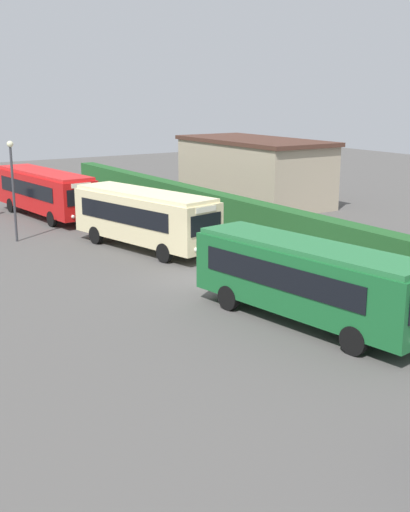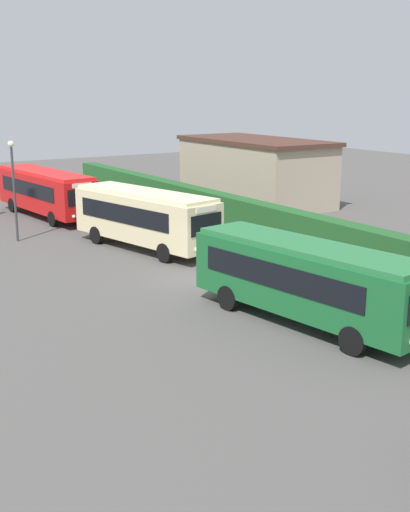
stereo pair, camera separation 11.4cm
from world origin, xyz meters
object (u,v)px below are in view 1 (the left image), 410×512
at_px(traffic_cone, 340,267).
at_px(person_center, 101,205).
at_px(bus_green, 307,278).
at_px(person_far, 319,273).
at_px(bus_red, 45,191).
at_px(person_right, 216,237).
at_px(lamppost, 13,180).
at_px(bus_cream, 144,216).

bearing_deg(traffic_cone, person_center, -167.83).
relative_size(bus_green, person_far, 5.76).
bearing_deg(person_far, bus_red, 133.09).
xyz_separation_m(person_right, person_far, (7.91, -0.01, -0.09)).
height_order(person_center, lamppost, lamppost).
relative_size(bus_red, bus_cream, 1.10).
bearing_deg(person_center, traffic_cone, 164.73).
distance_m(bus_green, lamppost, 20.06).
xyz_separation_m(bus_cream, traffic_cone, (9.25, 5.66, -1.54)).
xyz_separation_m(bus_green, person_right, (-10.43, 2.89, -0.76)).
xyz_separation_m(bus_cream, person_far, (11.17, 2.52, -0.93)).
bearing_deg(person_far, person_right, 123.26).
bearing_deg(bus_red, traffic_cone, 12.48).
bearing_deg(bus_cream, bus_red, 174.62).
bearing_deg(person_center, bus_cream, 143.11).
height_order(person_right, person_far, person_right).
bearing_deg(lamppost, bus_green, 14.48).
xyz_separation_m(person_right, traffic_cone, (6.00, 3.13, -0.70)).
distance_m(person_center, person_right, 12.88).
bearing_deg(lamppost, bus_cream, 43.45).
bearing_deg(person_far, person_center, 125.89).
height_order(traffic_cone, lamppost, lamppost).
height_order(person_center, traffic_cone, person_center).
distance_m(bus_red, person_far, 23.43).
height_order(bus_red, bus_cream, bus_cream).
distance_m(bus_green, traffic_cone, 7.62).
bearing_deg(person_right, lamppost, 173.28).
relative_size(person_center, lamppost, 0.30).
relative_size(person_right, traffic_cone, 3.16).
xyz_separation_m(person_center, person_far, (20.75, 0.92, 0.00)).
height_order(bus_cream, person_right, bus_cream).
relative_size(bus_cream, lamppost, 1.71).
distance_m(traffic_cone, lamppost, 18.82).
height_order(person_right, traffic_cone, person_right).
xyz_separation_m(bus_green, lamppost, (-19.35, -5.00, 1.80)).
distance_m(person_center, traffic_cone, 19.28).
relative_size(bus_red, lamppost, 1.88).
bearing_deg(lamppost, person_center, 119.46).
bearing_deg(person_right, person_far, -48.32).
distance_m(bus_cream, traffic_cone, 10.95).
xyz_separation_m(bus_green, person_far, (-2.52, 2.88, -0.86)).
distance_m(person_far, lamppost, 18.77).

